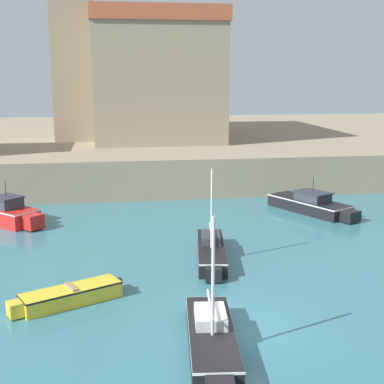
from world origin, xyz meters
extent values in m
plane|color=teal|center=(0.00, 0.00, 0.00)|extent=(200.00, 200.00, 0.00)
cube|color=gray|center=(0.00, 38.66, 1.35)|extent=(120.00, 40.00, 2.69)
cube|color=yellow|center=(-5.53, 2.86, 0.30)|extent=(3.69, 2.51, 0.60)
cube|color=yellow|center=(-7.35, 1.97, 0.30)|extent=(0.67, 0.71, 0.51)
cube|color=black|center=(-5.53, 2.86, 0.56)|extent=(3.73, 2.54, 0.07)
cube|color=#997F5B|center=(-5.53, 2.86, 0.64)|extent=(0.57, 0.88, 0.08)
cube|color=black|center=(-3.80, 3.70, 0.35)|extent=(0.27, 0.27, 0.36)
cube|color=black|center=(0.37, 6.89, 0.33)|extent=(1.90, 5.17, 0.65)
cube|color=black|center=(-0.03, 4.13, 0.33)|extent=(0.72, 0.62, 0.56)
cube|color=white|center=(0.37, 6.89, 0.61)|extent=(1.92, 5.22, 0.07)
cylinder|color=silver|center=(0.32, 6.51, 2.42)|extent=(0.10, 0.10, 3.53)
cylinder|color=silver|center=(0.46, 7.51, 1.20)|extent=(0.41, 2.26, 0.08)
cube|color=#333842|center=(0.45, 7.39, 0.83)|extent=(1.04, 1.62, 0.36)
cube|color=red|center=(-9.97, 14.57, 0.45)|extent=(4.13, 4.06, 0.91)
cube|color=red|center=(-8.22, 12.89, 0.45)|extent=(1.22, 1.22, 0.77)
cube|color=white|center=(-9.97, 14.57, 0.87)|extent=(4.17, 4.11, 0.07)
cube|color=#333842|center=(-9.83, 14.43, 1.19)|extent=(1.92, 1.92, 0.56)
cube|color=#2D333D|center=(-9.83, 14.43, 1.51)|extent=(2.07, 2.07, 0.08)
cylinder|color=black|center=(-9.83, 14.43, 2.00)|extent=(0.04, 0.04, 0.90)
cube|color=black|center=(-1.10, -1.12, 0.32)|extent=(1.86, 4.93, 0.63)
cube|color=white|center=(-1.10, -1.12, 0.59)|extent=(1.88, 4.98, 0.07)
cylinder|color=silver|center=(-1.13, -1.48, 2.44)|extent=(0.10, 0.10, 3.62)
cylinder|color=silver|center=(-1.03, -0.52, 1.18)|extent=(0.31, 2.16, 0.08)
cube|color=silver|center=(-1.04, -0.64, 0.81)|extent=(1.10, 1.54, 0.36)
cube|color=black|center=(7.84, 14.49, 0.36)|extent=(4.02, 5.57, 0.73)
cube|color=black|center=(9.24, 11.76, 0.36)|extent=(1.23, 1.16, 0.62)
cube|color=white|center=(7.84, 14.49, 0.69)|extent=(4.06, 5.62, 0.07)
cube|color=#333842|center=(7.96, 14.25, 0.96)|extent=(2.04, 2.27, 0.47)
cube|color=#2D333D|center=(7.96, 14.25, 1.24)|extent=(2.19, 2.46, 0.08)
cylinder|color=black|center=(7.96, 14.25, 1.73)|extent=(0.04, 0.04, 0.90)
cube|color=gray|center=(0.00, 33.93, 7.43)|extent=(10.43, 16.92, 9.47)
cube|color=#B25133|center=(0.00, 33.93, 12.77)|extent=(10.64, 17.25, 1.20)
cube|color=gray|center=(-6.92, 31.39, 10.55)|extent=(3.40, 3.40, 15.71)
camera|label=1|loc=(-3.87, -15.71, 8.09)|focal=50.00mm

